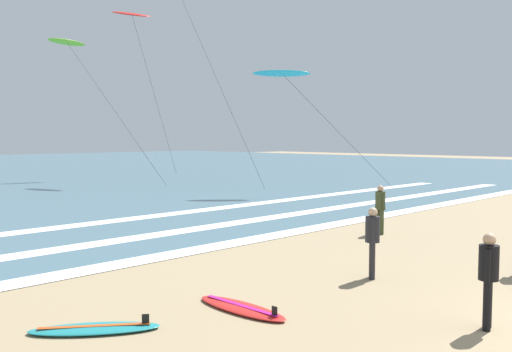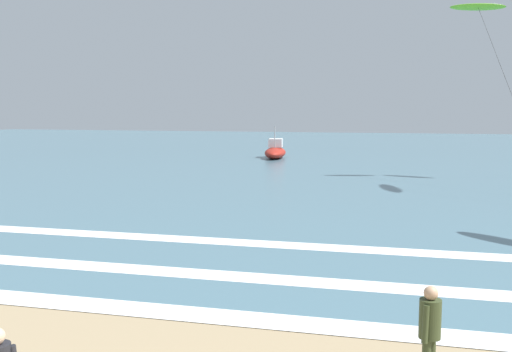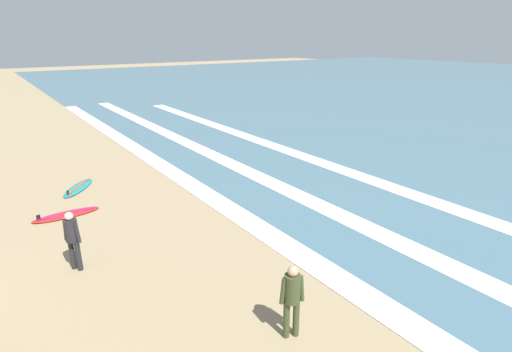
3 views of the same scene
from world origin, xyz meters
The scene contains 7 objects.
wave_foam_shoreline centered at (1.55, 10.16, 0.01)m, with size 57.03×0.86×0.01m, color white.
wave_foam_mid_break centered at (-0.35, 12.94, 0.01)m, with size 53.85×0.86×0.01m, color white.
wave_foam_outer_break centered at (0.69, 16.55, 0.01)m, with size 48.08×0.90×0.01m, color white.
surfer_background_far centered at (0.21, 4.99, 0.96)m, with size 0.47×0.36×1.60m.
surfer_left_far centered at (5.23, 7.95, 0.96)m, with size 0.32×0.51×1.60m.
surfboard_right_spare centered at (-3.44, 5.41, 0.05)m, with size 0.63×2.11×0.25m.
surfboard_left_pile centered at (-5.89, 6.31, 0.05)m, with size 2.04×1.74×0.25m.
Camera 3 is at (10.16, 3.66, 5.66)m, focal length 28.04 mm.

